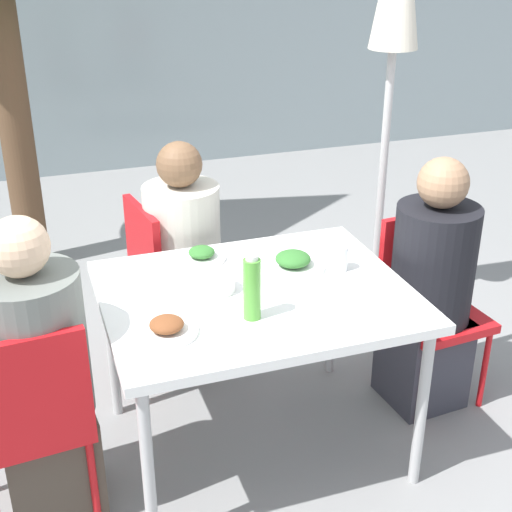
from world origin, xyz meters
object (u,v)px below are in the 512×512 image
object	(u,v)px
person_right	(430,294)
person_far	(184,266)
bottle	(252,288)
salad_bowl	(217,283)
person_left	(40,384)
drinking_cup	(339,258)
chair_far	(165,273)
closed_umbrella	(395,22)
chair_left	(31,414)
chair_right	(427,294)

from	to	relation	value
person_right	person_far	world-z (taller)	person_right
bottle	salad_bowl	world-z (taller)	bottle
person_far	person_left	bearing A→B (deg)	-51.20
bottle	drinking_cup	xyz separation A→B (m)	(0.46, 0.25, -0.07)
person_far	bottle	size ratio (longest dim) A/B	4.63
chair_far	closed_umbrella	xyz separation A→B (m)	(1.22, 0.12, 1.10)
person_far	bottle	bearing A→B (deg)	-6.85
person_far	closed_umbrella	bearing A→B (deg)	88.68
chair_left	person_far	world-z (taller)	person_far
person_left	chair_right	bearing A→B (deg)	2.42
salad_bowl	chair_right	bearing A→B (deg)	5.73
person_right	chair_far	bearing A→B (deg)	-38.30
person_left	drinking_cup	distance (m)	1.26
chair_right	drinking_cup	bearing A→B (deg)	5.34
person_right	chair_far	size ratio (longest dim) A/B	1.37
person_left	bottle	bearing A→B (deg)	-13.55
person_far	drinking_cup	distance (m)	0.87
chair_far	person_far	xyz separation A→B (m)	(0.09, -0.04, 0.04)
chair_far	salad_bowl	xyz separation A→B (m)	(0.06, -0.71, 0.28)
person_left	drinking_cup	world-z (taller)	person_left
chair_right	salad_bowl	size ratio (longest dim) A/B	5.95
person_left	chair_far	world-z (taller)	person_left
chair_right	chair_left	bearing A→B (deg)	5.35
chair_far	bottle	xyz separation A→B (m)	(0.13, -0.95, 0.37)
person_far	closed_umbrella	xyz separation A→B (m)	(1.13, 0.16, 1.07)
chair_left	person_right	xyz separation A→B (m)	(1.72, 0.23, 0.05)
closed_umbrella	bottle	size ratio (longest dim) A/B	9.04
chair_right	person_far	bearing A→B (deg)	-34.51
salad_bowl	closed_umbrella	bearing A→B (deg)	35.71
chair_left	salad_bowl	distance (m)	0.82
bottle	drinking_cup	size ratio (longest dim) A/B	2.42
bottle	salad_bowl	bearing A→B (deg)	104.64
person_left	bottle	size ratio (longest dim) A/B	4.80
person_right	closed_umbrella	distance (m)	1.34
person_far	bottle	distance (m)	0.97
person_left	salad_bowl	size ratio (longest dim) A/B	8.30
chair_right	closed_umbrella	bearing A→B (deg)	-105.08
drinking_cup	person_left	bearing A→B (deg)	-173.27
chair_right	person_far	xyz separation A→B (m)	(-1.00, 0.57, 0.04)
person_left	closed_umbrella	xyz separation A→B (m)	(1.85, 0.96, 1.05)
salad_bowl	chair_left	bearing A→B (deg)	-163.71
drinking_cup	chair_far	bearing A→B (deg)	130.27
person_far	salad_bowl	size ratio (longest dim) A/B	8.00
person_right	person_far	bearing A→B (deg)	-39.18
person_left	closed_umbrella	world-z (taller)	closed_umbrella
person_left	bottle	xyz separation A→B (m)	(0.76, -0.11, 0.31)
bottle	salad_bowl	size ratio (longest dim) A/B	1.73
chair_right	bottle	xyz separation A→B (m)	(-0.96, -0.34, 0.37)
person_left	drinking_cup	xyz separation A→B (m)	(1.22, 0.14, 0.24)
chair_left	person_left	distance (m)	0.11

